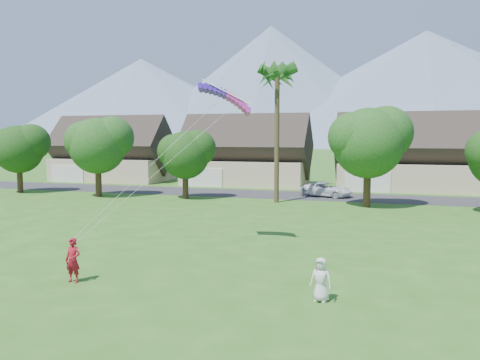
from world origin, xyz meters
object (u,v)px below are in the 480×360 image
at_px(kite_flyer, 73,260).
at_px(parafoil_kite, 227,95).
at_px(watcher, 321,280).
at_px(parked_car, 326,189).

bearing_deg(kite_flyer, parafoil_kite, 62.56).
relative_size(watcher, parafoil_kite, 0.51).
distance_m(watcher, parked_car, 30.41).
distance_m(kite_flyer, parafoil_kite, 11.52).
xyz_separation_m(watcher, parafoil_kite, (-6.00, 7.22, 7.43)).
distance_m(kite_flyer, parked_car, 31.72).
bearing_deg(watcher, parafoil_kite, 141.03).
height_order(parked_car, parafoil_kite, parafoil_kite).
relative_size(kite_flyer, watcher, 1.14).
height_order(kite_flyer, watcher, kite_flyer).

